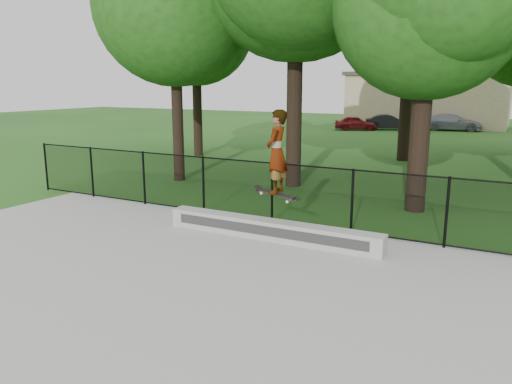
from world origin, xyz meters
TOP-DOWN VIEW (x-y plane):
  - ground at (0.00, 0.00)m, footprint 100.00×100.00m
  - concrete_slab at (0.00, 0.00)m, footprint 14.00×12.00m
  - grind_ledge at (0.56, 4.70)m, footprint 5.01×0.40m
  - car_a at (-5.87, 31.39)m, footprint 3.26×2.31m
  - car_b at (-3.76, 32.75)m, footprint 3.29×2.09m
  - car_c at (0.47, 34.40)m, footprint 3.94×2.12m
  - skater_airborne at (0.80, 4.50)m, footprint 0.84×0.67m
  - chainlink_fence at (0.00, 5.90)m, footprint 16.06×0.06m
  - distant_building at (-2.00, 38.00)m, footprint 12.40×6.40m

SIDE VIEW (x-z plane):
  - ground at x=0.00m, z-range 0.00..0.00m
  - concrete_slab at x=0.00m, z-range 0.00..0.06m
  - grind_ledge at x=0.56m, z-range 0.06..0.48m
  - car_a at x=-5.87m, z-range 0.00..1.04m
  - car_b at x=-3.76m, z-range 0.00..1.12m
  - car_c at x=0.47m, z-range 0.00..1.19m
  - chainlink_fence at x=0.00m, z-range 0.06..1.56m
  - skater_airborne at x=0.80m, z-range 1.05..2.92m
  - distant_building at x=-2.00m, z-range 0.01..4.31m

